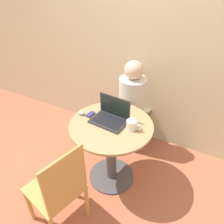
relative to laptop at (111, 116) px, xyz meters
name	(u,v)px	position (x,y,z in m)	size (l,w,h in m)	color
ground_plane	(111,176)	(0.03, -0.05, -0.78)	(12.00, 12.00, 0.00)	#B26042
back_wall	(149,38)	(0.03, 0.81, 0.52)	(7.00, 0.05, 2.60)	beige
round_table	(111,143)	(0.03, -0.05, -0.28)	(0.78, 0.78, 0.73)	#4C4C51
laptop	(111,116)	(0.00, 0.00, 0.00)	(0.34, 0.25, 0.22)	#2D2D33
cell_phone	(90,114)	(-0.22, -0.01, -0.04)	(0.06, 0.10, 0.02)	navy
computer_mouse	(82,113)	(-0.30, -0.04, -0.03)	(0.07, 0.05, 0.04)	#B2B2B7
coffee_cup	(132,125)	(0.23, -0.03, 0.00)	(0.14, 0.09, 0.09)	white
chair_empty	(59,190)	(-0.09, -0.70, -0.31)	(0.49, 0.49, 0.91)	tan
person_seated	(133,112)	(0.00, 0.57, -0.30)	(0.32, 0.48, 1.14)	brown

